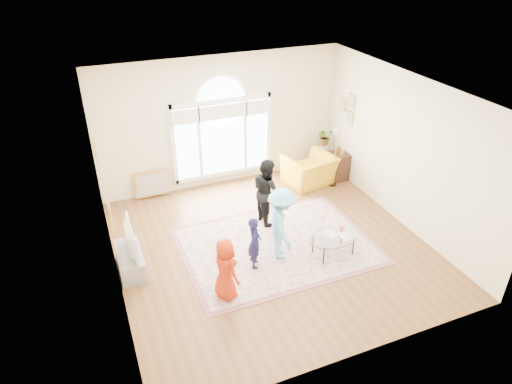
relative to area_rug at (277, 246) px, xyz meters
name	(u,v)px	position (x,y,z in m)	size (l,w,h in m)	color
ground	(271,246)	(-0.11, 0.05, -0.01)	(6.00, 6.00, 0.00)	brown
room_shell	(224,126)	(-0.10, 2.88, 1.56)	(6.00, 6.00, 6.00)	beige
area_rug	(277,246)	(0.00, 0.00, 0.00)	(3.60, 2.60, 0.02)	beige
rug_border	(277,246)	(0.00, 0.00, 0.00)	(3.80, 2.80, 0.01)	#8F5154
tv_console	(130,261)	(-2.86, 0.35, 0.20)	(0.45, 1.00, 0.42)	#95979D
television	(127,239)	(-2.85, 0.35, 0.70)	(0.17, 0.99, 0.57)	black
coffee_table	(334,238)	(0.91, -0.66, 0.39)	(1.11, 0.75, 0.54)	silver
armchair	(309,170)	(1.85, 2.12, 0.36)	(1.15, 1.00, 0.75)	gold
side_cabinet	(338,166)	(2.67, 2.09, 0.34)	(0.40, 0.50, 0.70)	black
floor_lamp	(337,138)	(2.37, 1.81, 1.27)	(0.26, 0.26, 1.51)	black
plant_pedestal	(323,157)	(2.59, 2.73, 0.34)	(0.20, 0.20, 0.70)	white
potted_plant	(325,136)	(2.59, 2.73, 0.92)	(0.41, 0.35, 0.45)	#33722D
leaning_picture	(153,196)	(-1.95, 2.95, -0.01)	(0.80, 0.05, 0.62)	tan
child_red	(225,269)	(-1.43, -1.00, 0.59)	(0.57, 0.37, 1.17)	#B1290B
child_navy	(255,242)	(-0.65, -0.41, 0.54)	(0.39, 0.25, 1.06)	#15153B
child_black	(267,191)	(0.18, 0.95, 0.74)	(0.71, 0.55, 1.46)	black
child_blue	(281,224)	(-0.07, -0.32, 0.75)	(0.96, 0.55, 1.48)	#6BBDE8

